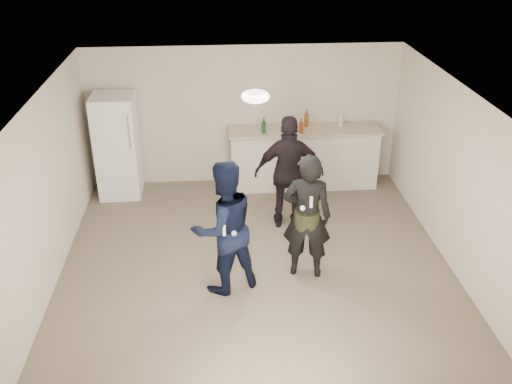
{
  "coord_description": "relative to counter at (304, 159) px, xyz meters",
  "views": [
    {
      "loc": [
        -0.52,
        -6.61,
        4.63
      ],
      "look_at": [
        0.0,
        0.2,
        1.15
      ],
      "focal_mm": 40.0,
      "sensor_mm": 36.0,
      "label": 1
    }
  ],
  "objects": [
    {
      "name": "wall_left",
      "position": [
        -3.79,
        -2.67,
        0.72
      ],
      "size": [
        0.0,
        6.0,
        6.0
      ],
      "primitive_type": "plane",
      "rotation": [
        1.57,
        0.0,
        1.57
      ],
      "color": "beige",
      "rests_on": "floor"
    },
    {
      "name": "remote_woman",
      "position": [
        -0.39,
        -3.0,
        0.72
      ],
      "size": [
        0.04,
        0.04,
        0.15
      ],
      "primitive_type": "cube",
      "color": "silver",
      "rests_on": "woman"
    },
    {
      "name": "counter",
      "position": [
        0.0,
        0.0,
        0.0
      ],
      "size": [
        2.6,
        0.56,
        1.05
      ],
      "primitive_type": "cube",
      "color": "silver",
      "rests_on": "floor"
    },
    {
      "name": "remote_man",
      "position": [
        -1.5,
        -3.27,
        0.53
      ],
      "size": [
        0.04,
        0.04,
        0.15
      ],
      "primitive_type": "cube",
      "color": "white",
      "rests_on": "man"
    },
    {
      "name": "nunchuk_man",
      "position": [
        -1.38,
        -3.24,
        0.45
      ],
      "size": [
        0.07,
        0.07,
        0.07
      ],
      "primitive_type": "sphere",
      "color": "white",
      "rests_on": "man"
    },
    {
      "name": "fridge_handle",
      "position": [
        -2.97,
        -0.44,
        0.78
      ],
      "size": [
        0.02,
        0.02,
        0.6
      ],
      "primitive_type": "cylinder",
      "color": "silver",
      "rests_on": "fridge"
    },
    {
      "name": "ceiling_dome",
      "position": [
        -1.04,
        -2.37,
        1.93
      ],
      "size": [
        0.36,
        0.36,
        0.16
      ],
      "primitive_type": "ellipsoid",
      "color": "white",
      "rests_on": "ceiling"
    },
    {
      "name": "wall_back",
      "position": [
        -1.04,
        0.33,
        0.72
      ],
      "size": [
        6.0,
        0.0,
        6.0
      ],
      "primitive_type": "plane",
      "rotation": [
        1.57,
        0.0,
        0.0
      ],
      "color": "beige",
      "rests_on": "floor"
    },
    {
      "name": "bottle_cluster",
      "position": [
        -0.06,
        -0.02,
        0.67
      ],
      "size": [
        1.45,
        0.39,
        0.23
      ],
      "color": "#144721",
      "rests_on": "counter_top"
    },
    {
      "name": "floor",
      "position": [
        -1.04,
        -2.67,
        -0.53
      ],
      "size": [
        6.0,
        6.0,
        0.0
      ],
      "primitive_type": "plane",
      "color": "#6B5B4C",
      "rests_on": "ground"
    },
    {
      "name": "man",
      "position": [
        -1.5,
        -2.99,
        0.39
      ],
      "size": [
        1.1,
        1.0,
        1.83
      ],
      "primitive_type": "imported",
      "rotation": [
        0.0,
        0.0,
        3.57
      ],
      "color": "#0E183A",
      "rests_on": "floor"
    },
    {
      "name": "nunchuk_woman",
      "position": [
        -0.49,
        -2.97,
        0.62
      ],
      "size": [
        0.07,
        0.07,
        0.07
      ],
      "primitive_type": "sphere",
      "color": "white",
      "rests_on": "woman"
    },
    {
      "name": "fridge",
      "position": [
        -3.25,
        -0.07,
        0.38
      ],
      "size": [
        0.7,
        0.7,
        1.8
      ],
      "primitive_type": "cube",
      "color": "white",
      "rests_on": "floor"
    },
    {
      "name": "wall_front",
      "position": [
        -1.04,
        -5.67,
        0.72
      ],
      "size": [
        6.0,
        0.0,
        6.0
      ],
      "primitive_type": "plane",
      "rotation": [
        -1.57,
        0.0,
        0.0
      ],
      "color": "beige",
      "rests_on": "floor"
    },
    {
      "name": "camo_shorts",
      "position": [
        -0.39,
        -2.75,
        0.32
      ],
      "size": [
        0.34,
        0.34,
        0.28
      ],
      "primitive_type": "cylinder",
      "color": "#323719",
      "rests_on": "woman"
    },
    {
      "name": "wall_right",
      "position": [
        1.71,
        -2.67,
        0.72
      ],
      "size": [
        0.0,
        6.0,
        6.0
      ],
      "primitive_type": "plane",
      "rotation": [
        1.57,
        0.0,
        -1.57
      ],
      "color": "beige",
      "rests_on": "floor"
    },
    {
      "name": "woman",
      "position": [
        -0.39,
        -2.75,
        0.37
      ],
      "size": [
        0.73,
        0.55,
        1.8
      ],
      "primitive_type": "imported",
      "rotation": [
        0.0,
        0.0,
        2.95
      ],
      "color": "black",
      "rests_on": "floor"
    },
    {
      "name": "shaker",
      "position": [
        -0.74,
        -0.02,
        0.65
      ],
      "size": [
        0.08,
        0.08,
        0.17
      ],
      "primitive_type": "cylinder",
      "color": "#ABAAAF",
      "rests_on": "counter_top"
    },
    {
      "name": "spectator",
      "position": [
        -0.45,
        -1.4,
        0.39
      ],
      "size": [
        1.1,
        0.52,
        1.83
      ],
      "primitive_type": "imported",
      "rotation": [
        0.0,
        0.0,
        3.07
      ],
      "color": "black",
      "rests_on": "floor"
    },
    {
      "name": "ceiling",
      "position": [
        -1.04,
        -2.67,
        1.98
      ],
      "size": [
        6.0,
        6.0,
        0.0
      ],
      "primitive_type": "plane",
      "rotation": [
        3.14,
        0.0,
        0.0
      ],
      "color": "silver",
      "rests_on": "wall_back"
    },
    {
      "name": "counter_top",
      "position": [
        0.0,
        0.0,
        0.55
      ],
      "size": [
        2.68,
        0.64,
        0.04
      ],
      "primitive_type": "cube",
      "color": "beige",
      "rests_on": "counter"
    }
  ]
}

